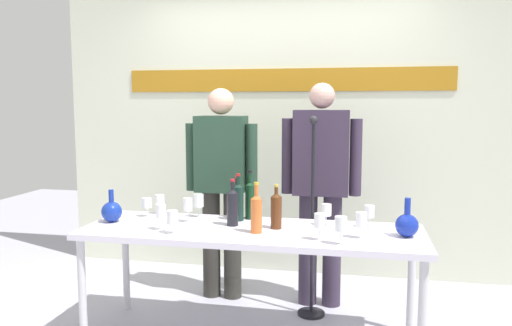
% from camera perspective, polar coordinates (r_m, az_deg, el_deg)
% --- Properties ---
extents(back_wall, '(4.15, 0.11, 3.00)m').
position_cam_1_polar(back_wall, '(4.59, 3.29, 6.20)').
color(back_wall, silver).
rests_on(back_wall, ground).
extents(display_table, '(2.18, 0.71, 0.74)m').
position_cam_1_polar(display_table, '(3.27, -0.53, -8.45)').
color(display_table, silver).
rests_on(display_table, ground).
extents(decanter_blue_left, '(0.14, 0.14, 0.22)m').
position_cam_1_polar(decanter_blue_left, '(3.56, -16.01, -5.26)').
color(decanter_blue_left, navy).
rests_on(decanter_blue_left, display_table).
extents(decanter_blue_right, '(0.14, 0.14, 0.24)m').
position_cam_1_polar(decanter_blue_right, '(3.18, 16.71, -6.68)').
color(decanter_blue_right, '#162C9E').
rests_on(decanter_blue_right, display_table).
extents(presenter_left, '(0.58, 0.22, 1.66)m').
position_cam_1_polar(presenter_left, '(3.97, -3.93, -1.99)').
color(presenter_left, '#302F2A').
rests_on(presenter_left, ground).
extents(presenter_right, '(0.60, 0.22, 1.70)m').
position_cam_1_polar(presenter_right, '(3.83, 7.35, -1.96)').
color(presenter_right, '#362C3F').
rests_on(presenter_right, ground).
extents(wine_bottle_0, '(0.07, 0.07, 0.33)m').
position_cam_1_polar(wine_bottle_0, '(3.45, -2.01, -4.28)').
color(wine_bottle_0, '#142E25').
rests_on(wine_bottle_0, display_table).
extents(wine_bottle_1, '(0.07, 0.07, 0.31)m').
position_cam_1_polar(wine_bottle_1, '(3.32, -2.67, -4.87)').
color(wine_bottle_1, black).
rests_on(wine_bottle_1, display_table).
extents(wine_bottle_2, '(0.07, 0.07, 0.29)m').
position_cam_1_polar(wine_bottle_2, '(3.24, 2.30, -5.29)').
color(wine_bottle_2, '#522A13').
rests_on(wine_bottle_2, display_table).
extents(wine_bottle_3, '(0.06, 0.06, 0.34)m').
position_cam_1_polar(wine_bottle_3, '(3.50, -0.69, -4.09)').
color(wine_bottle_3, '#12371D').
rests_on(wine_bottle_3, display_table).
extents(wine_bottle_4, '(0.07, 0.07, 0.32)m').
position_cam_1_polar(wine_bottle_4, '(3.13, 0.04, -5.58)').
color(wine_bottle_4, '#CC632B').
rests_on(wine_bottle_4, display_table).
extents(wine_bottle_5, '(0.08, 0.08, 0.29)m').
position_cam_1_polar(wine_bottle_5, '(3.55, -2.17, -4.15)').
color(wine_bottle_5, black).
rests_on(wine_bottle_5, display_table).
extents(wine_glass_left_0, '(0.07, 0.07, 0.13)m').
position_cam_1_polar(wine_glass_left_0, '(3.66, -12.25, -4.47)').
color(wine_glass_left_0, white).
rests_on(wine_glass_left_0, display_table).
extents(wine_glass_left_1, '(0.07, 0.07, 0.16)m').
position_cam_1_polar(wine_glass_left_1, '(3.58, -6.50, -4.30)').
color(wine_glass_left_1, white).
rests_on(wine_glass_left_1, display_table).
extents(wine_glass_left_2, '(0.06, 0.06, 0.17)m').
position_cam_1_polar(wine_glass_left_2, '(3.25, -10.72, -5.43)').
color(wine_glass_left_2, white).
rests_on(wine_glass_left_2, display_table).
extents(wine_glass_left_3, '(0.07, 0.07, 0.14)m').
position_cam_1_polar(wine_glass_left_3, '(3.73, -10.83, -4.18)').
color(wine_glass_left_3, white).
rests_on(wine_glass_left_3, display_table).
extents(wine_glass_left_4, '(0.06, 0.06, 0.17)m').
position_cam_1_polar(wine_glass_left_4, '(3.44, -7.72, -4.72)').
color(wine_glass_left_4, white).
rests_on(wine_glass_left_4, display_table).
extents(wine_glass_left_5, '(0.07, 0.07, 0.15)m').
position_cam_1_polar(wine_glass_left_5, '(3.16, -9.44, -6.13)').
color(wine_glass_left_5, white).
rests_on(wine_glass_left_5, display_table).
extents(wine_glass_right_0, '(0.07, 0.07, 0.15)m').
position_cam_1_polar(wine_glass_right_0, '(3.34, 12.71, -5.43)').
color(wine_glass_right_0, white).
rests_on(wine_glass_right_0, display_table).
extents(wine_glass_right_1, '(0.06, 0.06, 0.16)m').
position_cam_1_polar(wine_glass_right_1, '(2.99, 7.21, -6.52)').
color(wine_glass_right_1, white).
rests_on(wine_glass_right_1, display_table).
extents(wine_glass_right_2, '(0.07, 0.07, 0.16)m').
position_cam_1_polar(wine_glass_right_2, '(3.07, 11.82, -6.36)').
color(wine_glass_right_2, white).
rests_on(wine_glass_right_2, display_table).
extents(wine_glass_right_3, '(0.07, 0.07, 0.14)m').
position_cam_1_polar(wine_glass_right_3, '(3.35, 7.96, -5.32)').
color(wine_glass_right_3, white).
rests_on(wine_glass_right_3, display_table).
extents(wine_glass_right_4, '(0.07, 0.07, 0.16)m').
position_cam_1_polar(wine_glass_right_4, '(2.91, 9.57, -6.84)').
color(wine_glass_right_4, white).
rests_on(wine_glass_right_4, display_table).
extents(microphone_stand, '(0.20, 0.20, 1.46)m').
position_cam_1_polar(microphone_stand, '(3.72, 6.35, -9.84)').
color(microphone_stand, black).
rests_on(microphone_stand, ground).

